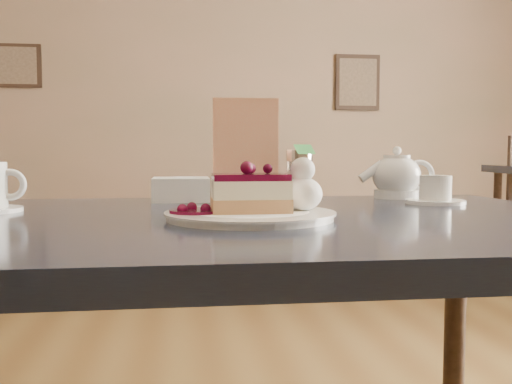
{
  "coord_description": "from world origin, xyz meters",
  "views": [
    {
      "loc": [
        0.01,
        -0.62,
        0.9
      ],
      "look_at": [
        0.12,
        0.23,
        0.84
      ],
      "focal_mm": 40.0,
      "sensor_mm": 36.0,
      "label": 1
    }
  ],
  "objects": [
    {
      "name": "berry_sauce",
      "position": [
        0.03,
        0.3,
        0.8
      ],
      "size": [
        0.08,
        0.08,
        0.01
      ],
      "primitive_type": "cylinder",
      "color": "#32051A",
      "rests_on": "dessert_plate"
    },
    {
      "name": "dessert_plate",
      "position": [
        0.12,
        0.3,
        0.8
      ],
      "size": [
        0.27,
        0.27,
        0.01
      ],
      "primitive_type": "cylinder",
      "color": "white",
      "rests_on": "main_table"
    },
    {
      "name": "menu_card",
      "position": [
        0.16,
        0.67,
        0.9
      ],
      "size": [
        0.15,
        0.03,
        0.23
      ],
      "primitive_type": "cube",
      "rotation": [
        0.0,
        0.0,
        -0.01
      ],
      "color": "beige",
      "rests_on": "main_table"
    },
    {
      "name": "tea_set",
      "position": [
        0.53,
        0.65,
        0.83
      ],
      "size": [
        0.2,
        0.27,
        0.11
      ],
      "color": "white",
      "rests_on": "main_table"
    },
    {
      "name": "napkin_stack",
      "position": [
        0.01,
        0.68,
        0.82
      ],
      "size": [
        0.13,
        0.13,
        0.05
      ],
      "primitive_type": "cube",
      "rotation": [
        0.0,
        0.0,
        -0.01
      ],
      "color": "white",
      "rests_on": "main_table"
    },
    {
      "name": "whipped_cream",
      "position": [
        0.21,
        0.31,
        0.83
      ],
      "size": [
        0.07,
        0.07,
        0.06
      ],
      "color": "white",
      "rests_on": "dessert_plate"
    },
    {
      "name": "cheesecake_slice",
      "position": [
        0.12,
        0.3,
        0.83
      ],
      "size": [
        0.13,
        0.09,
        0.06
      ],
      "rotation": [
        0.0,
        0.0,
        -0.01
      ],
      "color": "#E89F56",
      "rests_on": "dessert_plate"
    },
    {
      "name": "sugar_shaker",
      "position": [
        0.29,
        0.68,
        0.85
      ],
      "size": [
        0.06,
        0.06,
        0.12
      ],
      "color": "white",
      "rests_on": "main_table"
    },
    {
      "name": "main_table",
      "position": [
        0.12,
        0.35,
        0.71
      ],
      "size": [
        1.27,
        0.85,
        0.79
      ],
      "rotation": [
        0.0,
        0.0,
        -0.01
      ],
      "color": "#17202D",
      "rests_on": "ground"
    }
  ]
}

